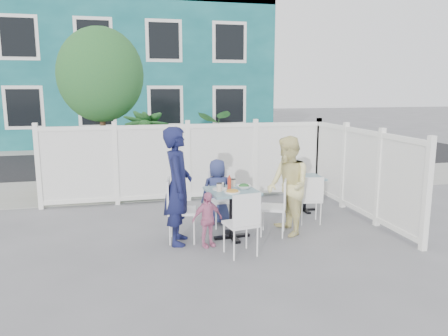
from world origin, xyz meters
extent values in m
plane|color=slate|center=(0.00, 0.00, 0.00)|extent=(80.00, 80.00, 0.00)
cube|color=gray|center=(0.00, 3.80, 0.01)|extent=(24.00, 2.60, 0.01)
cube|color=black|center=(0.00, 7.50, 0.00)|extent=(24.00, 5.00, 0.01)
cube|color=gray|center=(0.00, 10.60, 0.01)|extent=(24.00, 1.60, 0.01)
cube|color=#115359|center=(-0.50, 14.00, 3.00)|extent=(11.00, 6.00, 6.00)
cube|color=black|center=(-3.00, 11.02, 1.60)|extent=(1.20, 0.04, 1.40)
cube|color=black|center=(1.00, 11.02, 1.60)|extent=(1.20, 0.04, 1.40)
cube|color=black|center=(-3.00, 11.02, 4.10)|extent=(1.20, 0.04, 1.40)
cube|color=black|center=(1.00, 11.02, 4.10)|extent=(1.20, 0.04, 1.40)
cube|color=white|center=(0.10, 2.40, 0.82)|extent=(5.80, 0.04, 1.40)
cube|color=white|center=(0.10, 2.40, 1.56)|extent=(5.86, 0.08, 0.08)
cube|color=white|center=(0.10, 2.40, 0.06)|extent=(5.86, 0.08, 0.12)
cube|color=white|center=(3.00, 0.60, 0.82)|extent=(0.04, 3.60, 1.40)
cube|color=white|center=(3.00, 0.60, 1.56)|extent=(0.08, 3.66, 0.08)
cube|color=white|center=(3.00, 0.60, 0.06)|extent=(0.08, 3.66, 0.12)
cylinder|color=#382316|center=(-1.60, 3.30, 1.20)|extent=(0.12, 0.12, 2.40)
ellipsoid|color=#1B562C|center=(-1.60, 3.30, 2.60)|extent=(1.80, 1.62, 1.98)
cube|color=yellow|center=(-2.23, 4.00, 0.61)|extent=(0.67, 0.49, 1.22)
imported|color=#1B562C|center=(-0.64, 3.10, 0.93)|extent=(1.29, 1.29, 1.86)
imported|color=#1B562C|center=(1.22, 3.00, 0.89)|extent=(1.82, 1.64, 1.79)
cube|color=#45707E|center=(0.42, -0.05, 0.76)|extent=(0.80, 0.80, 0.04)
cylinder|color=black|center=(0.42, -0.05, 0.38)|extent=(0.08, 0.08, 0.72)
cube|color=black|center=(0.42, -0.05, 0.02)|extent=(0.58, 0.14, 0.04)
cube|color=black|center=(0.42, -0.05, 0.02)|extent=(0.14, 0.58, 0.04)
cube|color=#45707E|center=(2.15, 1.12, 0.65)|extent=(0.64, 0.64, 0.04)
cylinder|color=black|center=(2.15, 1.12, 0.33)|extent=(0.07, 0.07, 0.62)
cube|color=black|center=(2.15, 1.12, 0.02)|extent=(0.50, 0.08, 0.04)
cube|color=black|center=(2.15, 1.12, 0.02)|extent=(0.08, 0.50, 0.04)
cube|color=white|center=(-0.36, 0.00, 0.48)|extent=(0.49, 0.50, 0.04)
cube|color=white|center=(-0.56, 0.03, 0.74)|extent=(0.10, 0.44, 0.48)
cylinder|color=white|center=(-0.15, 0.16, 0.24)|extent=(0.03, 0.03, 0.48)
cylinder|color=white|center=(-0.21, -0.22, 0.24)|extent=(0.03, 0.03, 0.48)
cylinder|color=white|center=(-0.51, 0.21, 0.24)|extent=(0.03, 0.03, 0.48)
cylinder|color=white|center=(-0.56, -0.16, 0.24)|extent=(0.03, 0.03, 0.48)
cube|color=white|center=(1.10, -0.04, 0.45)|extent=(0.53, 0.54, 0.04)
cube|color=white|center=(1.27, -0.11, 0.69)|extent=(0.20, 0.39, 0.45)
cylinder|color=white|center=(0.88, -0.13, 0.22)|extent=(0.02, 0.02, 0.45)
cylinder|color=white|center=(1.02, 0.20, 0.22)|extent=(0.02, 0.02, 0.45)
cylinder|color=white|center=(1.18, -0.27, 0.22)|extent=(0.02, 0.02, 0.45)
cylinder|color=white|center=(1.33, 0.06, 0.22)|extent=(0.02, 0.02, 0.45)
cube|color=white|center=(0.43, 0.60, 0.45)|extent=(0.46, 0.44, 0.04)
cube|color=white|center=(0.41, 0.79, 0.71)|extent=(0.42, 0.07, 0.45)
cylinder|color=white|center=(0.63, 0.44, 0.23)|extent=(0.02, 0.02, 0.45)
cylinder|color=white|center=(0.26, 0.41, 0.23)|extent=(0.02, 0.02, 0.45)
cylinder|color=white|center=(0.59, 0.78, 0.23)|extent=(0.02, 0.02, 0.45)
cylinder|color=white|center=(0.23, 0.75, 0.23)|extent=(0.02, 0.02, 0.45)
cube|color=white|center=(0.37, -0.75, 0.45)|extent=(0.49, 0.47, 0.04)
cube|color=white|center=(0.40, -0.93, 0.70)|extent=(0.42, 0.11, 0.45)
cylinder|color=white|center=(0.16, -0.61, 0.22)|extent=(0.02, 0.02, 0.45)
cylinder|color=white|center=(0.51, -0.55, 0.22)|extent=(0.02, 0.02, 0.45)
cylinder|color=white|center=(0.22, -0.95, 0.22)|extent=(0.02, 0.02, 0.45)
cylinder|color=white|center=(0.58, -0.88, 0.22)|extent=(0.02, 0.02, 0.45)
cube|color=white|center=(1.93, 0.41, 0.41)|extent=(0.44, 0.43, 0.04)
cube|color=white|center=(1.90, 0.24, 0.64)|extent=(0.38, 0.10, 0.41)
cylinder|color=white|center=(1.80, 0.60, 0.20)|extent=(0.02, 0.02, 0.41)
cylinder|color=white|center=(2.12, 0.54, 0.20)|extent=(0.02, 0.02, 0.41)
cylinder|color=white|center=(1.74, 0.29, 0.20)|extent=(0.02, 0.02, 0.41)
cylinder|color=white|center=(2.07, 0.23, 0.20)|extent=(0.02, 0.02, 0.41)
imported|color=#141740|center=(-0.42, -0.07, 0.89)|extent=(0.53, 0.71, 1.78)
imported|color=yellow|center=(1.33, -0.07, 0.79)|extent=(0.62, 0.79, 1.59)
imported|color=navy|center=(0.36, 0.74, 0.57)|extent=(0.56, 0.37, 1.13)
imported|color=pink|center=(-0.03, -0.33, 0.42)|extent=(0.52, 0.33, 0.83)
cylinder|color=white|center=(0.38, -0.21, 0.79)|extent=(0.24, 0.24, 0.02)
cylinder|color=white|center=(0.24, 0.02, 0.79)|extent=(0.23, 0.23, 0.02)
imported|color=white|center=(0.62, -0.02, 0.81)|extent=(0.22, 0.22, 0.06)
cylinder|color=beige|center=(0.20, -0.10, 0.84)|extent=(0.08, 0.08, 0.12)
cylinder|color=beige|center=(0.49, 0.17, 0.83)|extent=(0.08, 0.08, 0.11)
cylinder|color=red|center=(0.39, 0.00, 0.87)|extent=(0.06, 0.06, 0.18)
cylinder|color=white|center=(0.33, 0.17, 0.82)|extent=(0.03, 0.03, 0.07)
cylinder|color=black|center=(0.34, 0.18, 0.81)|extent=(0.03, 0.03, 0.07)
camera|label=1|loc=(-1.20, -6.42, 2.34)|focal=35.00mm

